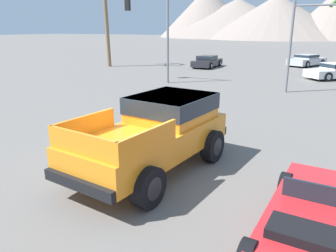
{
  "coord_description": "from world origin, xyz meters",
  "views": [
    {
      "loc": [
        4.1,
        -7.34,
        3.73
      ],
      "look_at": [
        0.07,
        0.8,
        1.0
      ],
      "focal_mm": 35.0,
      "sensor_mm": 36.0,
      "label": 1
    }
  ],
  "objects": [
    {
      "name": "ground_plane",
      "position": [
        0.0,
        0.0,
        0.0
      ],
      "size": [
        320.0,
        320.0,
        0.0
      ],
      "primitive_type": "plane",
      "color": "slate"
    },
    {
      "name": "red_convertible_car",
      "position": [
        4.29,
        -1.76,
        0.41
      ],
      "size": [
        2.2,
        4.58,
        0.98
      ],
      "rotation": [
        0.0,
        0.0,
        -0.07
      ],
      "color": "red",
      "rests_on": "ground_plane"
    },
    {
      "name": "parked_car_white",
      "position": [
        4.45,
        20.44,
        0.62
      ],
      "size": [
        4.43,
        4.19,
        1.21
      ],
      "rotation": [
        0.0,
        0.0,
        2.29
      ],
      "color": "white",
      "rests_on": "ground_plane"
    },
    {
      "name": "parked_car_dark",
      "position": [
        -6.89,
        23.57,
        0.58
      ],
      "size": [
        1.94,
        4.37,
        1.14
      ],
      "rotation": [
        0.0,
        0.0,
        6.28
      ],
      "color": "#232328",
      "rests_on": "ground_plane"
    },
    {
      "name": "traffic_light_crosswalk",
      "position": [
        3.14,
        13.3,
        3.62
      ],
      "size": [
        3.37,
        0.38,
        5.18
      ],
      "color": "slate",
      "rests_on": "ground_plane"
    },
    {
      "name": "distant_mountain_range",
      "position": [
        -12.61,
        121.45,
        8.58
      ],
      "size": [
        119.77,
        80.78,
        20.43
      ],
      "color": "gray",
      "rests_on": "ground_plane"
    },
    {
      "name": "orange_pickup_truck",
      "position": [
        0.12,
        0.12,
        1.1
      ],
      "size": [
        2.93,
        5.41,
        1.93
      ],
      "rotation": [
        0.0,
        0.0,
        -0.13
      ],
      "color": "orange",
      "rests_on": "ground_plane"
    },
    {
      "name": "parked_car_silver",
      "position": [
        1.81,
        28.96,
        0.61
      ],
      "size": [
        3.61,
        4.84,
        1.17
      ],
      "rotation": [
        0.0,
        0.0,
        5.83
      ],
      "color": "#B7BABF",
      "rests_on": "ground_plane"
    },
    {
      "name": "traffic_light_main",
      "position": [
        -7.48,
        13.36,
        4.23
      ],
      "size": [
        3.66,
        0.38,
        6.09
      ],
      "rotation": [
        0.0,
        0.0,
        3.14
      ],
      "color": "slate",
      "rests_on": "ground_plane"
    }
  ]
}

